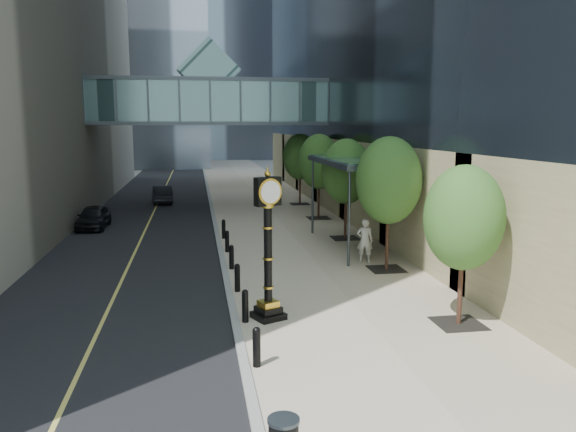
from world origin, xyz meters
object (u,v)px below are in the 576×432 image
object	(u,v)px
street_clock	(268,256)
pedestrian	(365,240)
car_far	(162,194)
car_near	(93,217)

from	to	relation	value
street_clock	pedestrian	size ratio (longest dim) A/B	2.37
street_clock	car_far	world-z (taller)	street_clock
car_far	pedestrian	bearing A→B (deg)	108.38
pedestrian	car_near	size ratio (longest dim) A/B	0.49
car_near	street_clock	bearing A→B (deg)	-63.61
car_near	car_far	size ratio (longest dim) A/B	0.97
street_clock	car_near	size ratio (longest dim) A/B	1.17
pedestrian	car_near	distance (m)	16.80
street_clock	car_near	xyz separation A→B (m)	(-8.01, 17.00, -1.35)
street_clock	car_near	distance (m)	18.84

